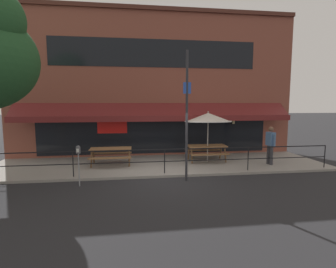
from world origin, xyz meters
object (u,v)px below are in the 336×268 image
object	(u,v)px
patio_umbrella_centre	(208,118)
pedestrian_walking	(270,143)
parking_meter_near	(78,153)
picnic_table_centre	(207,149)
picnic_table_left	(111,152)
street_sign_pole	(187,115)

from	to	relation	value
patio_umbrella_centre	pedestrian_walking	xyz separation A→B (m)	(2.64, -0.86, -1.12)
pedestrian_walking	parking_meter_near	xyz separation A→B (m)	(-7.94, -1.76, 0.09)
picnic_table_centre	picnic_table_left	bearing A→B (deg)	-177.55
picnic_table_centre	patio_umbrella_centre	world-z (taller)	patio_umbrella_centre
picnic_table_centre	parking_meter_near	xyz separation A→B (m)	(-5.31, -2.76, 0.44)
pedestrian_walking	street_sign_pole	xyz separation A→B (m)	(-4.17, -1.61, 1.35)
picnic_table_left	pedestrian_walking	world-z (taller)	pedestrian_walking
patio_umbrella_centre	pedestrian_walking	distance (m)	2.99
street_sign_pole	pedestrian_walking	bearing A→B (deg)	21.18
picnic_table_left	picnic_table_centre	xyz separation A→B (m)	(4.43, 0.19, 0.00)
pedestrian_walking	street_sign_pole	size ratio (longest dim) A/B	0.36
pedestrian_walking	parking_meter_near	world-z (taller)	pedestrian_walking
picnic_table_left	street_sign_pole	bearing A→B (deg)	-39.85
picnic_table_left	picnic_table_centre	distance (m)	4.43
patio_umbrella_centre	pedestrian_walking	bearing A→B (deg)	-18.14
patio_umbrella_centre	picnic_table_centre	bearing A→B (deg)	90.00
street_sign_pole	picnic_table_left	bearing A→B (deg)	140.15
picnic_table_centre	street_sign_pole	world-z (taller)	street_sign_pole
picnic_table_left	patio_umbrella_centre	xyz separation A→B (m)	(4.43, 0.06, 1.47)
picnic_table_left	street_sign_pole	size ratio (longest dim) A/B	0.38
parking_meter_near	patio_umbrella_centre	bearing A→B (deg)	26.30
picnic_table_left	patio_umbrella_centre	distance (m)	4.67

